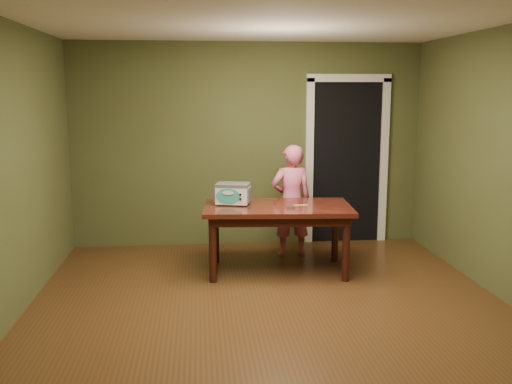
{
  "coord_description": "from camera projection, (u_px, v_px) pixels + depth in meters",
  "views": [
    {
      "loc": [
        -0.64,
        -4.8,
        1.98
      ],
      "look_at": [
        -0.05,
        1.0,
        0.95
      ],
      "focal_mm": 40.0,
      "sensor_mm": 36.0,
      "label": 1
    }
  ],
  "objects": [
    {
      "name": "dining_table",
      "position": [
        278.0,
        214.0,
        6.26
      ],
      "size": [
        1.66,
        1.02,
        0.75
      ],
      "rotation": [
        0.0,
        0.0,
        -0.07
      ],
      "color": "black",
      "rests_on": "floor"
    },
    {
      "name": "room_shell",
      "position": [
        274.0,
        124.0,
        4.82
      ],
      "size": [
        4.52,
        5.02,
        2.61
      ],
      "color": "#49532C",
      "rests_on": "ground"
    },
    {
      "name": "floor",
      "position": [
        273.0,
        315.0,
        5.12
      ],
      "size": [
        5.0,
        5.0,
        0.0
      ],
      "primitive_type": "plane",
      "color": "#4F2F16",
      "rests_on": "ground"
    },
    {
      "name": "baking_pan",
      "position": [
        291.0,
        207.0,
        6.11
      ],
      "size": [
        0.1,
        0.1,
        0.02
      ],
      "color": "silver",
      "rests_on": "dining_table"
    },
    {
      "name": "spatula",
      "position": [
        300.0,
        205.0,
        6.23
      ],
      "size": [
        0.18,
        0.05,
        0.01
      ],
      "primitive_type": "cube",
      "rotation": [
        0.0,
        0.0,
        0.15
      ],
      "color": "#EAD665",
      "rests_on": "dining_table"
    },
    {
      "name": "child",
      "position": [
        291.0,
        201.0,
        6.88
      ],
      "size": [
        0.52,
        0.36,
        1.36
      ],
      "primitive_type": "imported",
      "rotation": [
        0.0,
        0.0,
        3.21
      ],
      "color": "#EE628C",
      "rests_on": "floor"
    },
    {
      "name": "toy_oven",
      "position": [
        233.0,
        193.0,
        6.28
      ],
      "size": [
        0.43,
        0.34,
        0.24
      ],
      "rotation": [
        0.0,
        0.0,
        -0.25
      ],
      "color": "#4C4F54",
      "rests_on": "dining_table"
    },
    {
      "name": "doorway",
      "position": [
        341.0,
        160.0,
        7.79
      ],
      "size": [
        1.1,
        0.66,
        2.25
      ],
      "color": "black",
      "rests_on": "ground"
    }
  ]
}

